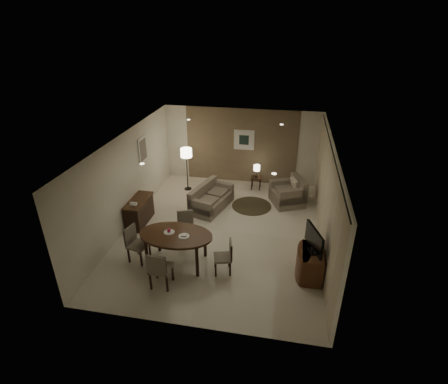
% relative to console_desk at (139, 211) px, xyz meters
% --- Properties ---
extents(room_shell, '(5.50, 7.00, 2.70)m').
position_rel_console_desk_xyz_m(room_shell, '(2.49, 0.40, 0.98)').
color(room_shell, beige).
rests_on(room_shell, ground).
extents(taupe_accent, '(3.96, 0.03, 2.70)m').
position_rel_console_desk_xyz_m(taupe_accent, '(2.49, 3.48, 0.98)').
color(taupe_accent, brown).
rests_on(taupe_accent, wall_back).
extents(curtain_wall, '(0.08, 6.70, 2.58)m').
position_rel_console_desk_xyz_m(curtain_wall, '(5.17, 0.00, 0.95)').
color(curtain_wall, beige).
rests_on(curtain_wall, wall_right).
extents(curtain_rod, '(0.03, 6.80, 0.03)m').
position_rel_console_desk_xyz_m(curtain_rod, '(5.17, 0.00, 2.27)').
color(curtain_rod, black).
rests_on(curtain_rod, wall_right).
extents(art_back_frame, '(0.72, 0.03, 0.72)m').
position_rel_console_desk_xyz_m(art_back_frame, '(2.59, 3.46, 1.23)').
color(art_back_frame, silver).
rests_on(art_back_frame, wall_back).
extents(art_back_canvas, '(0.34, 0.01, 0.34)m').
position_rel_console_desk_xyz_m(art_back_canvas, '(2.59, 3.44, 1.23)').
color(art_back_canvas, black).
rests_on(art_back_canvas, wall_back).
extents(art_left_frame, '(0.03, 0.60, 0.80)m').
position_rel_console_desk_xyz_m(art_left_frame, '(-0.23, 1.20, 1.48)').
color(art_left_frame, silver).
rests_on(art_left_frame, wall_left).
extents(art_left_canvas, '(0.01, 0.46, 0.64)m').
position_rel_console_desk_xyz_m(art_left_canvas, '(-0.21, 1.20, 1.48)').
color(art_left_canvas, gray).
rests_on(art_left_canvas, wall_left).
extents(downlight_nl, '(0.10, 0.10, 0.01)m').
position_rel_console_desk_xyz_m(downlight_nl, '(1.09, -1.80, 2.31)').
color(downlight_nl, white).
rests_on(downlight_nl, ceiling).
extents(downlight_nr, '(0.10, 0.10, 0.01)m').
position_rel_console_desk_xyz_m(downlight_nr, '(3.89, -1.80, 2.31)').
color(downlight_nr, white).
rests_on(downlight_nr, ceiling).
extents(downlight_fl, '(0.10, 0.10, 0.01)m').
position_rel_console_desk_xyz_m(downlight_fl, '(1.09, 1.80, 2.31)').
color(downlight_fl, white).
rests_on(downlight_fl, ceiling).
extents(downlight_fr, '(0.10, 0.10, 0.01)m').
position_rel_console_desk_xyz_m(downlight_fr, '(3.89, 1.80, 2.31)').
color(downlight_fr, white).
rests_on(downlight_fr, ceiling).
extents(console_desk, '(0.48, 1.20, 0.75)m').
position_rel_console_desk_xyz_m(console_desk, '(0.00, 0.00, 0.00)').
color(console_desk, '#482D17').
rests_on(console_desk, floor).
extents(telephone, '(0.20, 0.14, 0.09)m').
position_rel_console_desk_xyz_m(telephone, '(0.00, -0.30, 0.43)').
color(telephone, white).
rests_on(telephone, console_desk).
extents(tv_cabinet, '(0.48, 0.90, 0.70)m').
position_rel_console_desk_xyz_m(tv_cabinet, '(4.89, -1.50, -0.03)').
color(tv_cabinet, '#5C2C1B').
rests_on(tv_cabinet, floor).
extents(flat_tv, '(0.36, 0.85, 0.60)m').
position_rel_console_desk_xyz_m(flat_tv, '(4.87, -1.50, 0.65)').
color(flat_tv, black).
rests_on(flat_tv, tv_cabinet).
extents(dining_table, '(1.79, 1.12, 0.84)m').
position_rel_console_desk_xyz_m(dining_table, '(1.66, -1.62, 0.04)').
color(dining_table, '#482D17').
rests_on(dining_table, floor).
extents(chair_near, '(0.47, 0.47, 0.96)m').
position_rel_console_desk_xyz_m(chair_near, '(1.56, -2.45, 0.11)').
color(chair_near, gray).
rests_on(chair_near, floor).
extents(chair_far, '(0.57, 0.57, 0.91)m').
position_rel_console_desk_xyz_m(chair_far, '(1.67, -0.80, 0.08)').
color(chair_far, gray).
rests_on(chair_far, floor).
extents(chair_left, '(0.54, 0.54, 0.92)m').
position_rel_console_desk_xyz_m(chair_left, '(0.70, -1.69, 0.09)').
color(chair_left, gray).
rests_on(chair_left, floor).
extents(chair_right, '(0.50, 0.50, 0.84)m').
position_rel_console_desk_xyz_m(chair_right, '(2.82, -1.74, 0.05)').
color(chair_right, gray).
rests_on(chair_right, floor).
extents(plate_a, '(0.26, 0.26, 0.02)m').
position_rel_console_desk_xyz_m(plate_a, '(1.48, -1.57, 0.47)').
color(plate_a, white).
rests_on(plate_a, dining_table).
extents(plate_b, '(0.26, 0.26, 0.02)m').
position_rel_console_desk_xyz_m(plate_b, '(1.88, -1.67, 0.47)').
color(plate_b, white).
rests_on(plate_b, dining_table).
extents(fruit_apple, '(0.09, 0.09, 0.09)m').
position_rel_console_desk_xyz_m(fruit_apple, '(1.48, -1.57, 0.52)').
color(fruit_apple, '#AC133F').
rests_on(fruit_apple, plate_a).
extents(napkin, '(0.12, 0.08, 0.03)m').
position_rel_console_desk_xyz_m(napkin, '(1.88, -1.67, 0.49)').
color(napkin, white).
rests_on(napkin, plate_b).
extents(round_rug, '(1.27, 1.27, 0.01)m').
position_rel_console_desk_xyz_m(round_rug, '(3.13, 1.62, -0.37)').
color(round_rug, '#443C26').
rests_on(round_rug, floor).
extents(sofa, '(1.77, 1.23, 0.76)m').
position_rel_console_desk_xyz_m(sofa, '(1.89, 1.27, 0.00)').
color(sofa, gray).
rests_on(sofa, floor).
extents(armchair, '(1.26, 1.29, 0.88)m').
position_rel_console_desk_xyz_m(armchair, '(4.24, 2.02, 0.07)').
color(armchair, gray).
rests_on(armchair, floor).
extents(side_table, '(0.35, 0.35, 0.45)m').
position_rel_console_desk_xyz_m(side_table, '(3.13, 2.92, -0.15)').
color(side_table, black).
rests_on(side_table, floor).
extents(table_lamp, '(0.22, 0.22, 0.50)m').
position_rel_console_desk_xyz_m(table_lamp, '(3.13, 2.92, 0.32)').
color(table_lamp, '#FFEAC1').
rests_on(table_lamp, side_table).
extents(floor_lamp, '(0.38, 0.38, 1.51)m').
position_rel_console_desk_xyz_m(floor_lamp, '(0.76, 2.43, 0.38)').
color(floor_lamp, '#FFE5B7').
rests_on(floor_lamp, floor).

